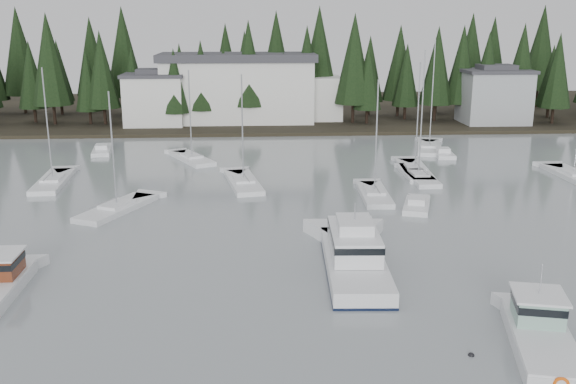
% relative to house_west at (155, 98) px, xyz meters
% --- Properties ---
extents(far_shore_land, '(240.00, 54.00, 1.00)m').
position_rel_house_west_xyz_m(far_shore_land, '(18.00, 18.00, -4.65)').
color(far_shore_land, black).
rests_on(far_shore_land, ground).
extents(conifer_treeline, '(200.00, 22.00, 20.00)m').
position_rel_house_west_xyz_m(conifer_treeline, '(18.00, 7.00, -4.65)').
color(conifer_treeline, black).
rests_on(conifer_treeline, ground).
extents(house_west, '(9.54, 7.42, 8.75)m').
position_rel_house_west_xyz_m(house_west, '(0.00, 0.00, 0.00)').
color(house_west, silver).
rests_on(house_west, ground).
extents(house_east_a, '(10.60, 8.48, 9.25)m').
position_rel_house_west_xyz_m(house_east_a, '(54.00, -1.00, 0.25)').
color(house_east_a, '#999EA0').
rests_on(house_east_a, ground).
extents(harbor_inn, '(29.50, 11.50, 10.90)m').
position_rel_house_west_xyz_m(harbor_inn, '(15.04, 3.34, 1.12)').
color(harbor_inn, silver).
rests_on(harbor_inn, ground).
extents(cabin_cruiser_center, '(4.52, 12.76, 5.41)m').
position_rel_house_west_xyz_m(cabin_cruiser_center, '(22.01, -61.10, -3.84)').
color(cabin_cruiser_center, white).
rests_on(cabin_cruiser_center, ground).
extents(lobster_boat_teal, '(4.86, 8.95, 4.72)m').
position_rel_house_west_xyz_m(lobster_boat_teal, '(30.10, -72.28, -4.09)').
color(lobster_boat_teal, white).
rests_on(lobster_boat_teal, ground).
extents(sailboat_1, '(2.94, 8.81, 11.82)m').
position_rel_house_west_xyz_m(sailboat_1, '(26.91, -42.63, -4.59)').
color(sailboat_1, white).
rests_on(sailboat_1, ground).
extents(sailboat_3, '(6.43, 9.19, 11.44)m').
position_rel_house_west_xyz_m(sailboat_3, '(7.80, -24.92, -4.60)').
color(sailboat_3, white).
rests_on(sailboat_3, ground).
extents(sailboat_4, '(3.40, 10.33, 12.55)m').
position_rel_house_west_xyz_m(sailboat_4, '(-5.76, -35.53, -4.59)').
color(sailboat_4, white).
rests_on(sailboat_4, ground).
extents(sailboat_5, '(5.36, 10.28, 14.74)m').
position_rel_house_west_xyz_m(sailboat_5, '(38.56, -19.84, -4.58)').
color(sailboat_5, white).
rests_on(sailboat_5, ground).
extents(sailboat_7, '(3.60, 10.73, 12.78)m').
position_rel_house_west_xyz_m(sailboat_7, '(33.37, -32.81, -4.60)').
color(sailboat_7, white).
rests_on(sailboat_7, ground).
extents(sailboat_8, '(4.42, 10.25, 11.92)m').
position_rel_house_west_xyz_m(sailboat_8, '(14.19, -37.12, -4.60)').
color(sailboat_8, white).
rests_on(sailboat_8, ground).
extents(sailboat_10, '(6.37, 9.44, 11.24)m').
position_rel_house_west_xyz_m(sailboat_10, '(2.93, -45.98, -4.60)').
color(sailboat_10, white).
rests_on(sailboat_10, ground).
extents(sailboat_11, '(3.10, 9.72, 13.66)m').
position_rel_house_west_xyz_m(sailboat_11, '(50.02, -36.10, -4.59)').
color(sailboat_11, white).
rests_on(sailboat_11, ground).
extents(sailboat_12, '(2.66, 9.14, 14.16)m').
position_rel_house_west_xyz_m(sailboat_12, '(33.08, -35.54, -4.57)').
color(sailboat_12, white).
rests_on(sailboat_12, ground).
extents(runabout_1, '(3.77, 5.91, 1.42)m').
position_rel_house_west_xyz_m(runabout_1, '(30.03, -46.75, -4.52)').
color(runabout_1, white).
rests_on(runabout_1, ground).
extents(runabout_3, '(3.09, 6.86, 1.42)m').
position_rel_house_west_xyz_m(runabout_3, '(-4.28, -19.12, -4.52)').
color(runabout_3, white).
rests_on(runabout_3, ground).
extents(runabout_4, '(2.65, 5.42, 1.42)m').
position_rel_house_west_xyz_m(runabout_4, '(39.22, -23.95, -4.52)').
color(runabout_4, white).
rests_on(runabout_4, ground).
extents(mooring_buoy_dark, '(0.34, 0.34, 0.34)m').
position_rel_house_west_xyz_m(mooring_buoy_dark, '(26.17, -73.03, -4.65)').
color(mooring_buoy_dark, black).
rests_on(mooring_buoy_dark, ground).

